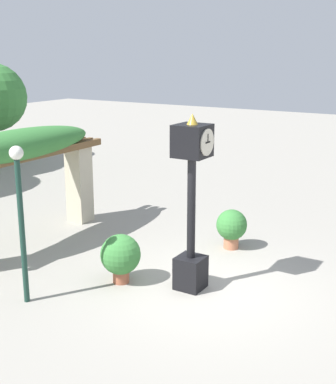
% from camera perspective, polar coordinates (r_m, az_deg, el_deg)
% --- Properties ---
extents(ground_plane, '(60.00, 60.00, 0.00)m').
position_cam_1_polar(ground_plane, '(10.30, 3.80, -10.30)').
color(ground_plane, gray).
extents(pedestal_clock, '(0.58, 0.63, 3.31)m').
position_cam_1_polar(pedestal_clock, '(9.73, 2.51, -0.85)').
color(pedestal_clock, black).
rests_on(pedestal_clock, ground).
extents(pergola, '(5.19, 1.11, 2.68)m').
position_cam_1_polar(pergola, '(12.46, -15.75, 3.47)').
color(pergola, '#BCB299').
rests_on(pergola, ground).
extents(potted_plant_near_left, '(0.79, 0.79, 0.97)m').
position_cam_1_polar(potted_plant_near_left, '(10.39, -5.08, -6.76)').
color(potted_plant_near_left, '#9E563D').
rests_on(potted_plant_near_left, ground).
extents(potted_plant_near_right, '(0.70, 0.70, 0.91)m').
position_cam_1_polar(potted_plant_near_right, '(12.19, 6.80, -3.66)').
color(potted_plant_near_right, '#B26B4C').
rests_on(potted_plant_near_right, ground).
extents(lamp_post, '(0.24, 0.24, 2.84)m').
position_cam_1_polar(lamp_post, '(9.51, -15.49, -1.41)').
color(lamp_post, '#19382D').
rests_on(lamp_post, ground).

